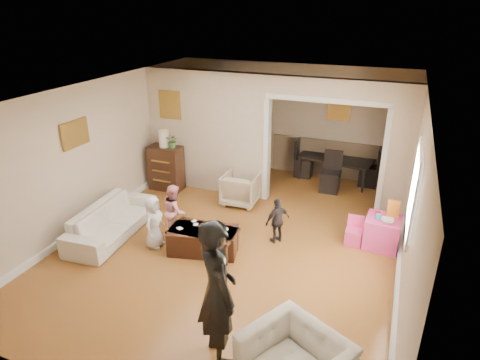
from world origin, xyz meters
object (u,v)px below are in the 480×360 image
at_px(armchair_back, 241,189).
at_px(dresser, 166,168).
at_px(table_lamp, 164,139).
at_px(child_kneel_b, 175,211).
at_px(sofa, 112,221).
at_px(coffee_cup, 207,230).
at_px(play_table, 382,232).
at_px(adult_person, 217,292).
at_px(child_kneel_a, 154,222).
at_px(coffee_table, 204,240).
at_px(cyan_cup, 378,216).
at_px(child_toddler, 278,221).
at_px(dining_table, 335,169).

bearing_deg(armchair_back, dresser, -4.93).
height_order(table_lamp, child_kneel_b, table_lamp).
xyz_separation_m(sofa, coffee_cup, (1.86, 0.06, 0.18)).
distance_m(play_table, adult_person, 3.64).
height_order(child_kneel_a, child_kneel_b, child_kneel_b).
height_order(coffee_table, cyan_cup, cyan_cup).
height_order(coffee_cup, child_kneel_a, child_kneel_a).
distance_m(dresser, child_toddler, 3.20).
relative_size(child_kneel_a, child_toddler, 1.12).
xyz_separation_m(coffee_table, coffee_cup, (0.10, -0.05, 0.26)).
bearing_deg(table_lamp, coffee_table, -46.66).
bearing_deg(child_kneel_b, sofa, 78.18).
bearing_deg(table_lamp, child_kneel_a, -64.21).
bearing_deg(adult_person, play_table, -71.85).
distance_m(table_lamp, child_kneel_b, 2.19).
bearing_deg(adult_person, dresser, -7.65).
relative_size(coffee_cup, child_kneel_a, 0.11).
distance_m(dresser, adult_person, 5.00).
xyz_separation_m(dresser, dining_table, (3.41, 1.86, -0.20)).
height_order(sofa, table_lamp, table_lamp).
height_order(dresser, coffee_table, dresser).
bearing_deg(coffee_table, coffee_cup, -26.57).
relative_size(coffee_table, coffee_cup, 11.19).
relative_size(table_lamp, dining_table, 0.22).
relative_size(table_lamp, adult_person, 0.20).
bearing_deg(coffee_cup, sofa, -178.23).
distance_m(armchair_back, coffee_cup, 1.99).
bearing_deg(child_kneel_a, child_toddler, -67.52).
xyz_separation_m(child_kneel_a, child_kneel_b, (0.15, 0.45, 0.03)).
distance_m(child_kneel_b, child_toddler, 1.81).
xyz_separation_m(sofa, dresser, (-0.13, 2.11, 0.21)).
relative_size(cyan_cup, adult_person, 0.04).
bearing_deg(adult_person, coffee_cup, -16.24).
bearing_deg(table_lamp, dining_table, 28.56).
relative_size(sofa, play_table, 3.47).
distance_m(coffee_table, dining_table, 4.15).
xyz_separation_m(armchair_back, cyan_cup, (2.74, -0.71, 0.25)).
bearing_deg(table_lamp, armchair_back, -2.49).
distance_m(sofa, coffee_cup, 1.87).
xyz_separation_m(sofa, table_lamp, (-0.13, 2.11, 0.89)).
distance_m(dresser, table_lamp, 0.68).
bearing_deg(sofa, table_lamp, -0.25).
bearing_deg(sofa, coffee_table, -90.32).
xyz_separation_m(sofa, child_kneel_a, (0.91, -0.04, 0.18)).
height_order(sofa, cyan_cup, cyan_cup).
relative_size(armchair_back, child_toddler, 0.88).
xyz_separation_m(coffee_table, dining_table, (1.52, 3.86, 0.08)).
height_order(armchair_back, play_table, armchair_back).
xyz_separation_m(play_table, adult_person, (-1.60, -3.20, 0.64)).
xyz_separation_m(adult_person, child_kneel_a, (-2.00, 1.79, -0.45)).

